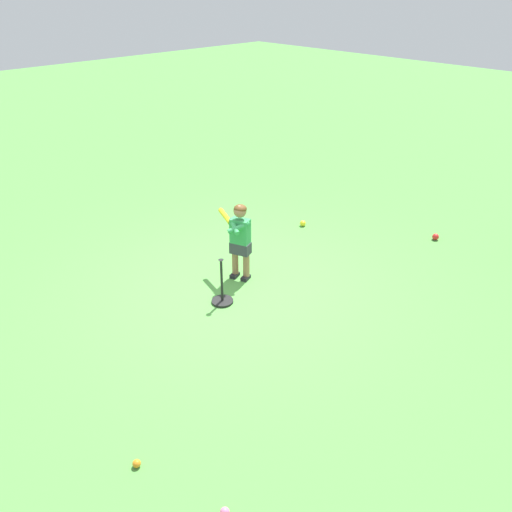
{
  "coord_description": "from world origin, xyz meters",
  "views": [
    {
      "loc": [
        4.09,
        4.52,
        3.76
      ],
      "look_at": [
        -0.22,
        0.09,
        0.45
      ],
      "focal_mm": 37.59,
      "sensor_mm": 36.0,
      "label": 1
    }
  ],
  "objects_px": {
    "play_ball_center_lawn": "(137,463)",
    "play_ball_midfield": "(225,512)",
    "child_batter": "(239,235)",
    "play_ball_behind_batter": "(436,237)",
    "batting_tee": "(222,295)",
    "play_ball_by_bucket": "(303,223)"
  },
  "relations": [
    {
      "from": "play_ball_center_lawn",
      "to": "batting_tee",
      "type": "relative_size",
      "value": 0.12
    },
    {
      "from": "play_ball_center_lawn",
      "to": "play_ball_by_bucket",
      "type": "height_order",
      "value": "play_ball_by_bucket"
    },
    {
      "from": "play_ball_midfield",
      "to": "play_ball_behind_batter",
      "type": "distance_m",
      "value": 5.74
    },
    {
      "from": "play_ball_midfield",
      "to": "play_ball_by_bucket",
      "type": "bearing_deg",
      "value": -145.01
    },
    {
      "from": "child_batter",
      "to": "batting_tee",
      "type": "bearing_deg",
      "value": 27.59
    },
    {
      "from": "play_ball_midfield",
      "to": "play_ball_behind_batter",
      "type": "height_order",
      "value": "play_ball_behind_batter"
    },
    {
      "from": "child_batter",
      "to": "play_ball_midfield",
      "type": "xyz_separation_m",
      "value": [
        2.58,
        2.62,
        -0.61
      ]
    },
    {
      "from": "play_ball_behind_batter",
      "to": "play_ball_by_bucket",
      "type": "distance_m",
      "value": 2.12
    },
    {
      "from": "child_batter",
      "to": "play_ball_behind_batter",
      "type": "xyz_separation_m",
      "value": [
        -3.0,
        1.29,
        -0.6
      ]
    },
    {
      "from": "play_ball_center_lawn",
      "to": "play_ball_midfield",
      "type": "distance_m",
      "value": 0.91
    },
    {
      "from": "play_ball_midfield",
      "to": "play_ball_by_bucket",
      "type": "relative_size",
      "value": 0.8
    },
    {
      "from": "play_ball_behind_batter",
      "to": "batting_tee",
      "type": "bearing_deg",
      "value": -15.29
    },
    {
      "from": "play_ball_center_lawn",
      "to": "play_ball_midfield",
      "type": "xyz_separation_m",
      "value": [
        -0.23,
        0.88,
        0.0
      ]
    },
    {
      "from": "play_ball_behind_batter",
      "to": "batting_tee",
      "type": "height_order",
      "value": "batting_tee"
    },
    {
      "from": "child_batter",
      "to": "play_ball_midfield",
      "type": "height_order",
      "value": "child_batter"
    },
    {
      "from": "play_ball_midfield",
      "to": "play_ball_behind_batter",
      "type": "bearing_deg",
      "value": -166.61
    },
    {
      "from": "play_ball_center_lawn",
      "to": "play_ball_by_bucket",
      "type": "xyz_separation_m",
      "value": [
        -4.7,
        -2.25,
        0.01
      ]
    },
    {
      "from": "child_batter",
      "to": "play_ball_center_lawn",
      "type": "bearing_deg",
      "value": 31.8
    },
    {
      "from": "play_ball_behind_batter",
      "to": "batting_tee",
      "type": "xyz_separation_m",
      "value": [
        3.59,
        -0.98,
        0.05
      ]
    },
    {
      "from": "child_batter",
      "to": "play_ball_by_bucket",
      "type": "height_order",
      "value": "child_batter"
    },
    {
      "from": "child_batter",
      "to": "batting_tee",
      "type": "distance_m",
      "value": 0.86
    },
    {
      "from": "play_ball_by_bucket",
      "to": "play_ball_midfield",
      "type": "bearing_deg",
      "value": 34.99
    }
  ]
}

